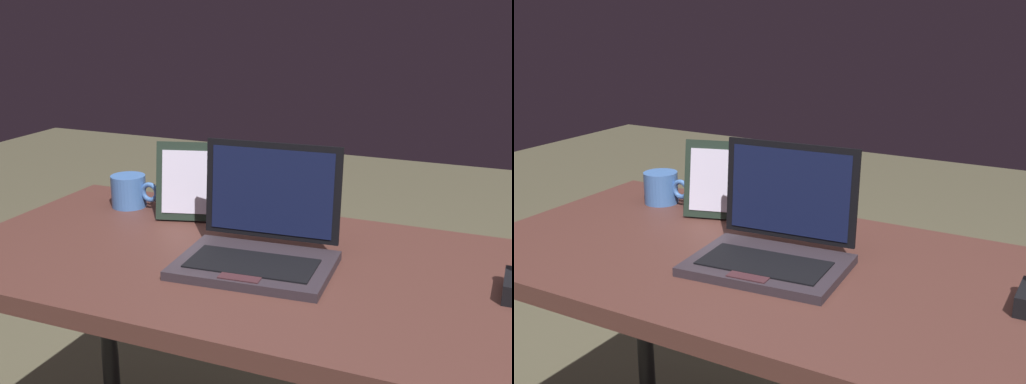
# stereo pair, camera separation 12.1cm
# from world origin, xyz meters

# --- Properties ---
(desk) EXTENTS (1.44, 0.65, 0.74)m
(desk) POSITION_xyz_m (0.00, 0.00, 0.66)
(desk) COLOR #462721
(desk) RESTS_ON ground
(laptop_front) EXTENTS (0.31, 0.25, 0.23)m
(laptop_front) POSITION_xyz_m (-0.07, -0.02, 0.78)
(laptop_front) COLOR #2A2329
(laptop_front) RESTS_ON desk
(photo_frame) EXTENTS (0.15, 0.09, 0.18)m
(photo_frame) POSITION_xyz_m (-0.33, 0.17, 0.83)
(photo_frame) COLOR black
(photo_frame) RESTS_ON desk
(coffee_mug) EXTENTS (0.13, 0.09, 0.08)m
(coffee_mug) POSITION_xyz_m (-0.51, 0.20, 0.78)
(coffee_mug) COLOR #3D66A8
(coffee_mug) RESTS_ON desk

